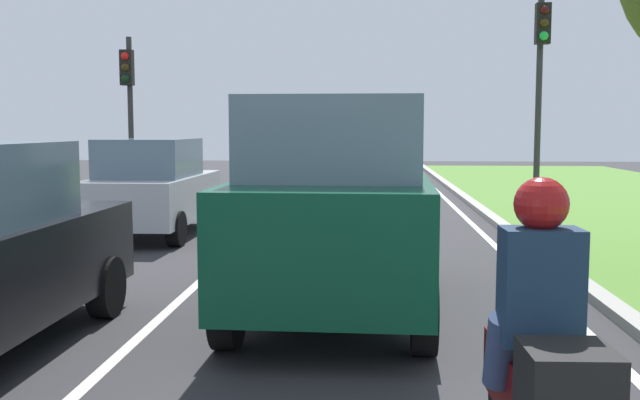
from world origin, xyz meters
The scene contains 9 objects.
ground_plane centered at (0.00, 14.00, 0.00)m, with size 60.00×60.00×0.00m, color #2D2D30.
lane_line_center centered at (-0.70, 14.00, 0.00)m, with size 0.12×32.00×0.01m, color silver.
lane_line_right_edge centered at (3.60, 14.00, 0.00)m, with size 0.12×32.00×0.01m, color silver.
curb_right centered at (4.10, 14.00, 0.06)m, with size 0.24×48.00×0.12m, color #9E9B93.
car_suv_ahead centered at (1.13, 8.69, 1.17)m, with size 2.07×4.55×2.28m.
car_hatchback_far centered at (-2.46, 13.97, 0.88)m, with size 1.78×3.73×1.78m.
rider_person centered at (2.35, 4.64, 1.19)m, with size 0.51×0.41×1.16m.
traffic_light_near_right centered at (5.32, 17.85, 3.38)m, with size 0.32×0.50×5.06m.
traffic_light_overhead_left centered at (-4.75, 19.60, 2.86)m, with size 0.32×0.50×4.31m.
Camera 1 is at (1.47, 0.85, 1.99)m, focal length 41.17 mm.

